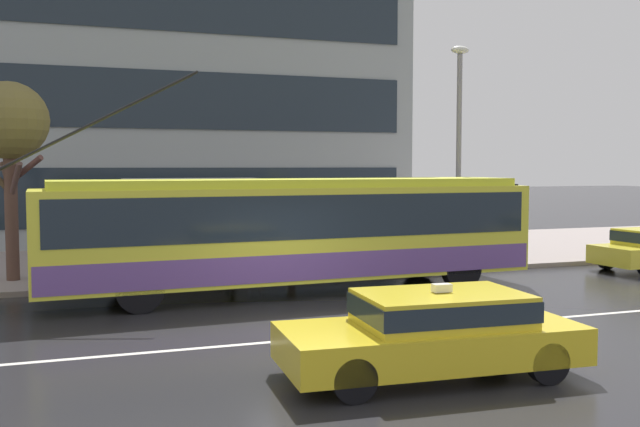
% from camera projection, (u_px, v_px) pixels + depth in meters
% --- Properties ---
extents(ground_plane, '(160.00, 160.00, 0.00)m').
position_uv_depth(ground_plane, '(315.00, 323.00, 14.23)').
color(ground_plane, '#232326').
extents(sidewalk_slab, '(80.00, 10.00, 0.14)m').
position_uv_depth(sidewalk_slab, '(218.00, 258.00, 23.67)').
color(sidewalk_slab, gray).
rests_on(sidewalk_slab, ground_plane).
extents(lane_centre_line, '(72.00, 0.14, 0.01)m').
position_uv_depth(lane_centre_line, '(336.00, 337.00, 13.10)').
color(lane_centre_line, silver).
rests_on(lane_centre_line, ground_plane).
extents(trolleybus, '(13.28, 2.99, 5.33)m').
position_uv_depth(trolleybus, '(295.00, 230.00, 17.57)').
color(trolleybus, yellow).
rests_on(trolleybus, ground_plane).
extents(taxi_oncoming_near, '(4.58, 2.08, 1.39)m').
position_uv_depth(taxi_oncoming_near, '(435.00, 330.00, 10.60)').
color(taxi_oncoming_near, yellow).
rests_on(taxi_oncoming_near, ground_plane).
extents(bus_shelter, '(3.73, 1.73, 2.67)m').
position_uv_depth(bus_shelter, '(192.00, 203.00, 19.77)').
color(bus_shelter, gray).
rests_on(bus_shelter, sidewalk_slab).
extents(pedestrian_at_shelter, '(1.60, 1.60, 1.99)m').
position_uv_depth(pedestrian_at_shelter, '(293.00, 215.00, 19.99)').
color(pedestrian_at_shelter, '#50483B').
rests_on(pedestrian_at_shelter, sidewalk_slab).
extents(pedestrian_approaching_curb, '(0.50, 0.50, 1.60)m').
position_uv_depth(pedestrian_approaching_curb, '(147.00, 244.00, 18.79)').
color(pedestrian_approaching_curb, navy).
rests_on(pedestrian_approaching_curb, sidewalk_slab).
extents(pedestrian_walking_past, '(0.43, 0.43, 1.65)m').
position_uv_depth(pedestrian_walking_past, '(231.00, 241.00, 19.29)').
color(pedestrian_walking_past, '#485542').
rests_on(pedestrian_walking_past, sidewalk_slab).
extents(street_lamp, '(0.60, 0.32, 6.71)m').
position_uv_depth(street_lamp, '(459.00, 135.00, 21.96)').
color(street_lamp, gray).
rests_on(street_lamp, sidewalk_slab).
extents(street_tree_bare, '(2.04, 2.04, 5.23)m').
position_uv_depth(street_tree_bare, '(9.00, 125.00, 18.49)').
color(street_tree_bare, brown).
rests_on(street_tree_bare, sidewalk_slab).
extents(office_tower_corner_left, '(25.62, 10.93, 18.72)m').
position_uv_depth(office_tower_corner_left, '(94.00, 22.00, 30.52)').
color(office_tower_corner_left, '#929A9D').
rests_on(office_tower_corner_left, ground_plane).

